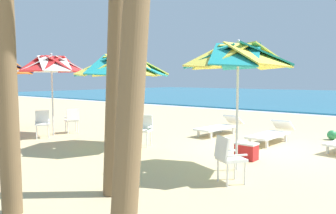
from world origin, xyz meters
The scene contains 12 objects.
ground_plane centered at (0.00, 0.00, 0.00)m, with size 80.00×80.00×0.00m, color #D3B784.
beach_umbrella_0 centered at (0.46, -2.14, 2.32)m, with size 2.29×2.29×2.68m.
plastic_chair_0 centered at (0.77, -3.06, 0.50)m, with size 0.61×0.62×0.87m.
beach_umbrella_1 centered at (-3.11, -1.97, 2.22)m, with size 2.59×2.59×2.61m.
plastic_chair_1 centered at (-2.81, -1.44, 0.50)m, with size 0.57×0.60×0.87m.
beach_umbrella_2 centered at (-6.28, -2.10, 2.34)m, with size 2.24×2.24×2.72m.
plastic_chair_2 centered at (-6.22, -2.53, 0.50)m, with size 0.62×0.61×0.87m.
plastic_chair_3 centered at (-6.25, -1.38, 0.50)m, with size 0.60×0.58×0.87m.
sun_lounger_1 centered at (-0.17, 1.26, 0.28)m, with size 0.70×2.17×0.62m.
sun_lounger_2 centered at (-2.11, 1.58, 0.28)m, with size 0.79×2.19×0.62m.
cooler_box centered at (0.21, -1.16, 0.20)m, with size 0.50×0.34×0.40m.
beach_ball centered at (1.11, 2.90, 0.15)m, with size 0.30×0.30×0.30m, color #2D8C4C.
Camera 1 is at (3.76, -8.48, 1.90)m, focal length 36.76 mm.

